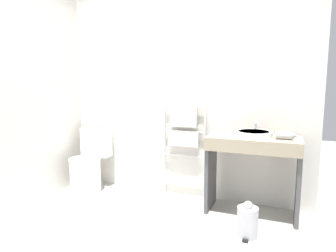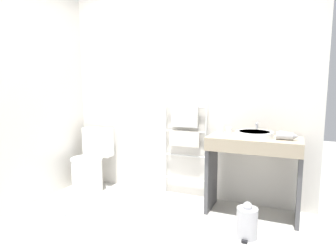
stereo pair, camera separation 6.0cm
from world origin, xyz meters
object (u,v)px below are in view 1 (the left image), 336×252
(toilet, at_px, (88,166))
(hair_dryer, at_px, (285,135))
(cup_near_wall, at_px, (220,129))
(towel_radiator, at_px, (184,133))
(cup_near_edge, at_px, (228,130))
(trash_bin, at_px, (247,221))
(sink_basin, at_px, (254,134))

(toilet, height_order, hair_dryer, hair_dryer)
(toilet, distance_m, cup_near_wall, 1.77)
(towel_radiator, height_order, cup_near_edge, towel_radiator)
(hair_dryer, bearing_deg, toilet, -179.66)
(cup_near_wall, bearing_deg, hair_dryer, -12.88)
(towel_radiator, xyz_separation_m, cup_near_edge, (0.57, -0.15, 0.08))
(towel_radiator, relative_size, cup_near_edge, 14.89)
(cup_near_wall, xyz_separation_m, trash_bin, (0.42, -0.64, -0.73))
(sink_basin, bearing_deg, towel_radiator, 165.86)
(hair_dryer, bearing_deg, cup_near_wall, 167.12)
(cup_near_edge, relative_size, trash_bin, 0.23)
(sink_basin, xyz_separation_m, cup_near_wall, (-0.38, 0.12, 0.01))
(cup_near_wall, xyz_separation_m, cup_near_edge, (0.11, -0.06, -0.00))
(sink_basin, distance_m, hair_dryer, 0.31)
(toilet, distance_m, cup_near_edge, 1.87)
(cup_near_wall, bearing_deg, cup_near_edge, -26.98)
(toilet, bearing_deg, hair_dryer, 0.34)
(sink_basin, distance_m, cup_near_wall, 0.40)
(cup_near_wall, bearing_deg, trash_bin, -57.04)
(cup_near_wall, distance_m, hair_dryer, 0.71)
(toilet, bearing_deg, cup_near_edge, 3.72)
(cup_near_edge, relative_size, hair_dryer, 0.38)
(cup_near_wall, height_order, hair_dryer, cup_near_wall)
(towel_radiator, bearing_deg, trash_bin, -39.99)
(sink_basin, height_order, hair_dryer, hair_dryer)
(toilet, xyz_separation_m, towel_radiator, (1.22, 0.26, 0.47))
(towel_radiator, distance_m, hair_dryer, 1.17)
(toilet, xyz_separation_m, sink_basin, (2.06, 0.05, 0.55))
(sink_basin, xyz_separation_m, cup_near_edge, (-0.27, 0.07, 0.01))
(toilet, bearing_deg, sink_basin, 1.40)
(cup_near_wall, bearing_deg, towel_radiator, 168.77)
(towel_radiator, relative_size, hair_dryer, 5.64)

